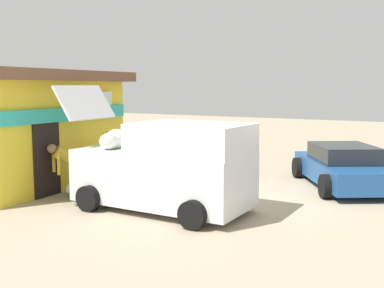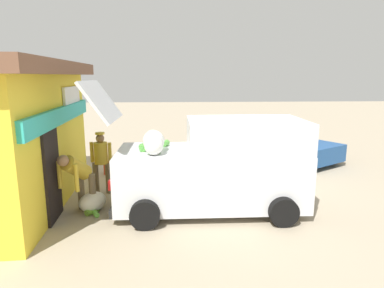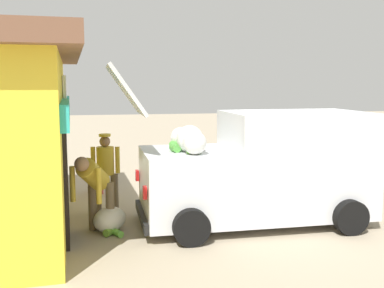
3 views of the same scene
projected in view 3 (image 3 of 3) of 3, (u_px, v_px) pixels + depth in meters
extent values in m
plane|color=tan|center=(280.00, 200.00, 10.18)|extent=(60.00, 60.00, 0.00)
cube|color=#2DB7B2|center=(66.00, 109.00, 8.08)|extent=(4.84, 0.37, 0.36)
cube|color=black|center=(66.00, 182.00, 7.34)|extent=(0.90, 0.11, 2.00)
cube|color=white|center=(65.00, 91.00, 9.11)|extent=(1.50, 0.14, 0.60)
cube|color=silver|center=(254.00, 182.00, 8.42)|extent=(1.84, 4.08, 1.22)
cube|color=silver|center=(295.00, 130.00, 8.46)|extent=(1.76, 2.53, 0.67)
cube|color=black|center=(355.00, 130.00, 8.70)|extent=(1.55, 0.09, 0.51)
cube|color=silver|center=(125.00, 90.00, 7.74)|extent=(1.64, 0.62, 0.86)
ellipsoid|color=silver|center=(190.00, 139.00, 7.95)|extent=(0.56, 0.46, 0.46)
ellipsoid|color=silver|center=(181.00, 137.00, 8.53)|extent=(0.45, 0.38, 0.38)
ellipsoid|color=silver|center=(195.00, 143.00, 7.66)|extent=(0.47, 0.39, 0.39)
cylinder|color=#52A641|center=(175.00, 148.00, 7.96)|extent=(0.24, 0.18, 0.15)
cylinder|color=#57AA42|center=(196.00, 144.00, 8.55)|extent=(0.24, 0.20, 0.14)
cylinder|color=#52AB40|center=(176.00, 145.00, 8.31)|extent=(0.31, 0.23, 0.14)
cylinder|color=#65B534|center=(194.00, 150.00, 7.76)|extent=(0.21, 0.27, 0.12)
cube|color=black|center=(142.00, 216.00, 8.08)|extent=(1.73, 0.09, 0.16)
cube|color=red|center=(145.00, 193.00, 7.31)|extent=(0.14, 0.06, 0.20)
cube|color=red|center=(137.00, 175.00, 8.69)|extent=(0.14, 0.06, 0.20)
cylinder|color=black|center=(350.00, 217.00, 7.81)|extent=(0.22, 0.60, 0.60)
cylinder|color=black|center=(301.00, 191.00, 9.71)|extent=(0.22, 0.60, 0.60)
cylinder|color=black|center=(191.00, 227.00, 7.25)|extent=(0.22, 0.60, 0.60)
cylinder|color=black|center=(172.00, 198.00, 9.16)|extent=(0.22, 0.60, 0.60)
cube|color=#1E4C8C|center=(301.00, 155.00, 13.62)|extent=(4.42, 3.64, 0.57)
cube|color=#1E2328|center=(301.00, 138.00, 13.55)|extent=(2.49, 2.34, 0.46)
cylinder|color=black|center=(281.00, 152.00, 15.28)|extent=(0.65, 0.52, 0.63)
cylinder|color=black|center=(244.00, 158.00, 14.00)|extent=(0.65, 0.52, 0.63)
cylinder|color=black|center=(360.00, 162.00, 13.27)|extent=(0.65, 0.52, 0.63)
cylinder|color=black|center=(326.00, 170.00, 11.99)|extent=(0.65, 0.52, 0.63)
cylinder|color=#726047|center=(115.00, 194.00, 9.12)|extent=(0.15, 0.15, 0.78)
cylinder|color=#726047|center=(98.00, 194.00, 9.12)|extent=(0.15, 0.15, 0.78)
cylinder|color=gold|center=(105.00, 161.00, 9.03)|extent=(0.40, 0.40, 0.55)
sphere|color=#8C6647|center=(105.00, 142.00, 8.98)|extent=(0.21, 0.21, 0.21)
cylinder|color=gold|center=(105.00, 135.00, 8.97)|extent=(0.23, 0.23, 0.05)
cylinder|color=gold|center=(118.00, 160.00, 9.03)|extent=(0.09, 0.09, 0.52)
cylinder|color=gold|center=(93.00, 160.00, 9.03)|extent=(0.09, 0.09, 0.52)
cylinder|color=#726047|center=(110.00, 207.00, 7.93)|extent=(0.15, 0.15, 0.87)
cylinder|color=#726047|center=(93.00, 206.00, 8.03)|extent=(0.15, 0.15, 0.87)
cylinder|color=gold|center=(93.00, 175.00, 7.66)|extent=(0.78, 0.64, 0.63)
sphere|color=#8C6647|center=(82.00, 164.00, 7.30)|extent=(0.24, 0.24, 0.24)
cylinder|color=gold|center=(99.00, 186.00, 7.37)|extent=(0.09, 0.09, 0.59)
cylinder|color=gold|center=(73.00, 184.00, 7.51)|extent=(0.09, 0.09, 0.59)
ellipsoid|color=silver|center=(110.00, 219.00, 7.97)|extent=(0.83, 0.80, 0.43)
cylinder|color=#5D9446|center=(97.00, 225.00, 8.18)|extent=(0.27, 0.27, 0.12)
cylinder|color=#6BA032|center=(111.00, 231.00, 7.82)|extent=(0.33, 0.30, 0.13)
cylinder|color=#61B03D|center=(117.00, 233.00, 7.74)|extent=(0.28, 0.22, 0.11)
cylinder|color=#BF3F33|center=(97.00, 186.00, 10.74)|extent=(0.28, 0.28, 0.38)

